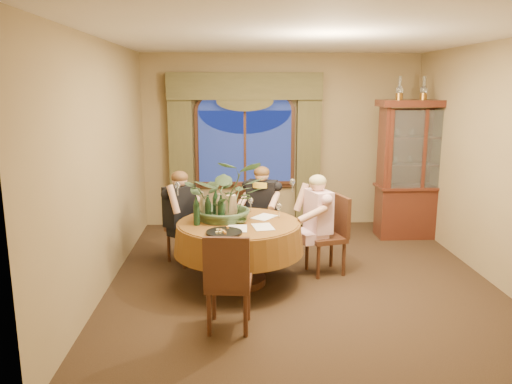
{
  "coord_description": "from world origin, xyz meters",
  "views": [
    {
      "loc": [
        -0.79,
        -5.64,
        2.28
      ],
      "look_at": [
        -0.53,
        -0.1,
        1.1
      ],
      "focal_mm": 35.0,
      "sensor_mm": 36.0,
      "label": 1
    }
  ],
  "objects_px": {
    "centerpiece_plant": "(226,167)",
    "dining_table": "(239,253)",
    "wine_bottle_4": "(221,209)",
    "chair_back": "(186,227)",
    "chair_front_left": "(229,281)",
    "china_cabinet": "(418,170)",
    "person_back": "(180,218)",
    "oil_lamp_right": "(448,88)",
    "olive_bowl": "(241,221)",
    "chair_right": "(326,236)",
    "person_pink": "(318,224)",
    "wine_bottle_1": "(196,211)",
    "oil_lamp_left": "(400,88)",
    "person_scarf": "(262,211)",
    "oil_lamp_center": "(424,88)",
    "stoneware_vase": "(231,207)",
    "chair_back_right": "(249,220)",
    "wine_bottle_5": "(216,204)",
    "wine_bottle_2": "(219,208)",
    "wine_bottle_3": "(208,209)",
    "wine_bottle_0": "(203,206)"
  },
  "relations": [
    {
      "from": "centerpiece_plant",
      "to": "dining_table",
      "type": "bearing_deg",
      "value": -47.58
    },
    {
      "from": "centerpiece_plant",
      "to": "wine_bottle_4",
      "type": "xyz_separation_m",
      "value": [
        -0.06,
        -0.21,
        -0.45
      ]
    },
    {
      "from": "chair_back",
      "to": "chair_front_left",
      "type": "xyz_separation_m",
      "value": [
        0.57,
        -1.87,
        0.0
      ]
    },
    {
      "from": "china_cabinet",
      "to": "person_back",
      "type": "xyz_separation_m",
      "value": [
        -3.49,
        -1.1,
        -0.42
      ]
    },
    {
      "from": "oil_lamp_right",
      "to": "olive_bowl",
      "type": "distance_m",
      "value": 3.87
    },
    {
      "from": "dining_table",
      "to": "chair_right",
      "type": "xyz_separation_m",
      "value": [
        1.07,
        0.3,
        0.1
      ]
    },
    {
      "from": "dining_table",
      "to": "person_back",
      "type": "xyz_separation_m",
      "value": [
        -0.75,
        0.66,
        0.25
      ]
    },
    {
      "from": "person_pink",
      "to": "oil_lamp_right",
      "type": "bearing_deg",
      "value": -73.63
    },
    {
      "from": "person_back",
      "to": "wine_bottle_1",
      "type": "height_order",
      "value": "person_back"
    },
    {
      "from": "oil_lamp_left",
      "to": "person_scarf",
      "type": "distance_m",
      "value": 2.73
    },
    {
      "from": "china_cabinet",
      "to": "chair_back",
      "type": "xyz_separation_m",
      "value": [
        -3.42,
        -1.0,
        -0.56
      ]
    },
    {
      "from": "oil_lamp_center",
      "to": "chair_right",
      "type": "bearing_deg",
      "value": -138.54
    },
    {
      "from": "chair_right",
      "to": "stoneware_vase",
      "type": "distance_m",
      "value": 1.24
    },
    {
      "from": "chair_back_right",
      "to": "person_scarf",
      "type": "relative_size",
      "value": 0.77
    },
    {
      "from": "wine_bottle_1",
      "to": "wine_bottle_5",
      "type": "distance_m",
      "value": 0.39
    },
    {
      "from": "wine_bottle_1",
      "to": "chair_front_left",
      "type": "bearing_deg",
      "value": -69.82
    },
    {
      "from": "wine_bottle_2",
      "to": "chair_back",
      "type": "bearing_deg",
      "value": 121.32
    },
    {
      "from": "centerpiece_plant",
      "to": "stoneware_vase",
      "type": "bearing_deg",
      "value": -32.43
    },
    {
      "from": "chair_back",
      "to": "wine_bottle_2",
      "type": "xyz_separation_m",
      "value": [
        0.45,
        -0.74,
        0.44
      ]
    },
    {
      "from": "oil_lamp_center",
      "to": "chair_back",
      "type": "distance_m",
      "value": 3.98
    },
    {
      "from": "olive_bowl",
      "to": "china_cabinet",
      "type": "bearing_deg",
      "value": 33.87
    },
    {
      "from": "wine_bottle_5",
      "to": "chair_back",
      "type": "bearing_deg",
      "value": 126.95
    },
    {
      "from": "chair_back",
      "to": "wine_bottle_5",
      "type": "xyz_separation_m",
      "value": [
        0.41,
        -0.54,
        0.44
      ]
    },
    {
      "from": "chair_back",
      "to": "olive_bowl",
      "type": "bearing_deg",
      "value": 88.9
    },
    {
      "from": "stoneware_vase",
      "to": "wine_bottle_4",
      "type": "height_order",
      "value": "wine_bottle_4"
    },
    {
      "from": "china_cabinet",
      "to": "chair_right",
      "type": "relative_size",
      "value": 2.17
    },
    {
      "from": "oil_lamp_left",
      "to": "person_pink",
      "type": "xyz_separation_m",
      "value": [
        -1.4,
        -1.45,
        -1.63
      ]
    },
    {
      "from": "oil_lamp_left",
      "to": "wine_bottle_4",
      "type": "distance_m",
      "value": 3.43
    },
    {
      "from": "oil_lamp_left",
      "to": "wine_bottle_5",
      "type": "distance_m",
      "value": 3.34
    },
    {
      "from": "dining_table",
      "to": "china_cabinet",
      "type": "xyz_separation_m",
      "value": [
        2.74,
        1.77,
        0.67
      ]
    },
    {
      "from": "oil_lamp_left",
      "to": "person_back",
      "type": "xyz_separation_m",
      "value": [
        -3.12,
        -1.1,
        -1.63
      ]
    },
    {
      "from": "china_cabinet",
      "to": "wine_bottle_2",
      "type": "xyz_separation_m",
      "value": [
        -2.96,
        -1.75,
        -0.13
      ]
    },
    {
      "from": "wine_bottle_3",
      "to": "wine_bottle_5",
      "type": "distance_m",
      "value": 0.27
    },
    {
      "from": "oil_lamp_left",
      "to": "person_pink",
      "type": "height_order",
      "value": "oil_lamp_left"
    },
    {
      "from": "oil_lamp_center",
      "to": "chair_front_left",
      "type": "distance_m",
      "value": 4.42
    },
    {
      "from": "china_cabinet",
      "to": "wine_bottle_5",
      "type": "bearing_deg",
      "value": -152.81
    },
    {
      "from": "chair_right",
      "to": "wine_bottle_2",
      "type": "xyz_separation_m",
      "value": [
        -1.3,
        -0.27,
        0.44
      ]
    },
    {
      "from": "china_cabinet",
      "to": "wine_bottle_2",
      "type": "bearing_deg",
      "value": -149.5
    },
    {
      "from": "dining_table",
      "to": "chair_back_right",
      "type": "xyz_separation_m",
      "value": [
        0.15,
        1.08,
        0.1
      ]
    },
    {
      "from": "stoneware_vase",
      "to": "wine_bottle_1",
      "type": "height_order",
      "value": "wine_bottle_1"
    },
    {
      "from": "oil_lamp_left",
      "to": "wine_bottle_0",
      "type": "relative_size",
      "value": 1.03
    },
    {
      "from": "oil_lamp_center",
      "to": "oil_lamp_right",
      "type": "relative_size",
      "value": 1.0
    },
    {
      "from": "wine_bottle_1",
      "to": "wine_bottle_3",
      "type": "bearing_deg",
      "value": 29.73
    },
    {
      "from": "oil_lamp_left",
      "to": "chair_front_left",
      "type": "relative_size",
      "value": 0.35
    },
    {
      "from": "olive_bowl",
      "to": "wine_bottle_5",
      "type": "distance_m",
      "value": 0.43
    },
    {
      "from": "oil_lamp_left",
      "to": "person_scarf",
      "type": "height_order",
      "value": "oil_lamp_left"
    },
    {
      "from": "oil_lamp_left",
      "to": "olive_bowl",
      "type": "xyz_separation_m",
      "value": [
        -2.36,
        -1.82,
        -1.48
      ]
    },
    {
      "from": "chair_back",
      "to": "oil_lamp_left",
      "type": "bearing_deg",
      "value": 156.62
    },
    {
      "from": "person_pink",
      "to": "wine_bottle_5",
      "type": "bearing_deg",
      "value": 76.37
    },
    {
      "from": "wine_bottle_3",
      "to": "wine_bottle_4",
      "type": "height_order",
      "value": "same"
    }
  ]
}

